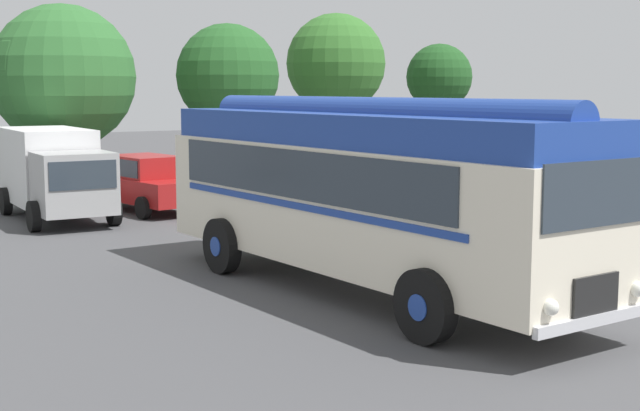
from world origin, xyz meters
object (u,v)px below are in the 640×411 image
(car_mid_left, at_px, (239,179))
(box_van, at_px, (53,170))
(car_near_left, at_px, (147,183))
(vintage_bus, at_px, (365,187))

(car_mid_left, relative_size, box_van, 0.75)
(car_near_left, bearing_deg, box_van, -179.57)
(car_near_left, xyz_separation_m, car_mid_left, (2.86, -0.37, 0.00))
(car_mid_left, bearing_deg, vintage_bus, -105.98)
(vintage_bus, distance_m, box_van, 12.31)
(vintage_bus, relative_size, box_van, 1.76)
(vintage_bus, xyz_separation_m, box_van, (-2.25, 12.09, -0.53))
(vintage_bus, bearing_deg, car_mid_left, 74.02)
(car_mid_left, height_order, box_van, box_van)
(vintage_bus, distance_m, car_mid_left, 12.25)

